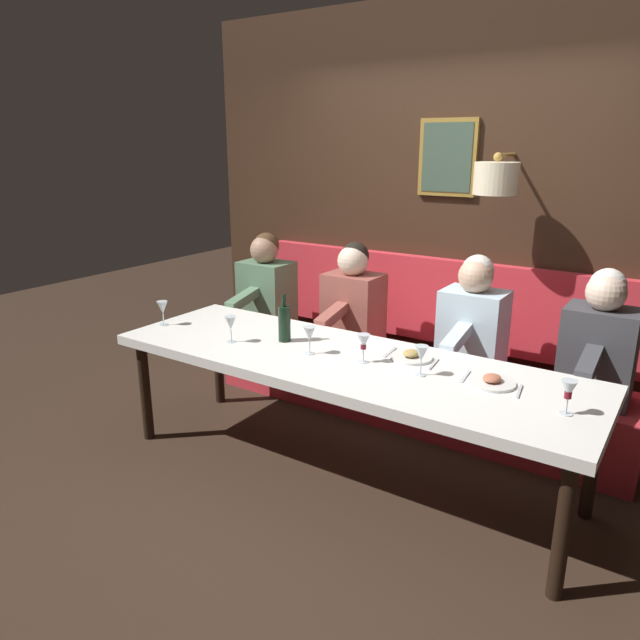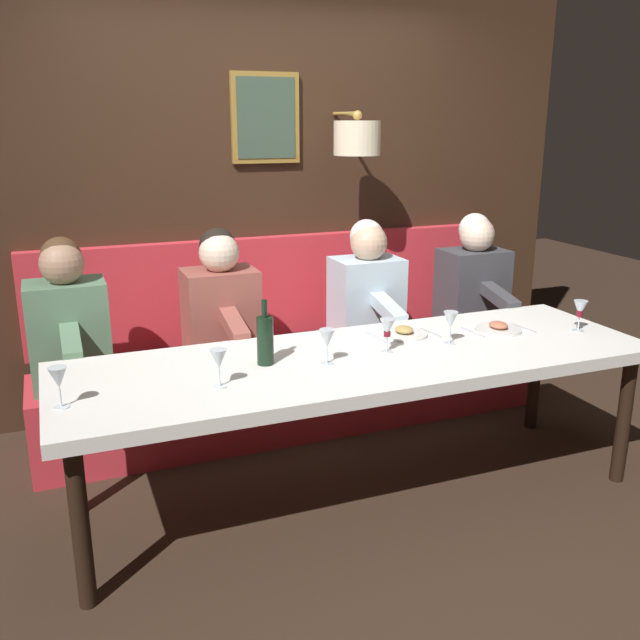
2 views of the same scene
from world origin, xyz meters
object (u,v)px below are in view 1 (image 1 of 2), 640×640
wine_glass_3 (569,391)px  wine_bottle (284,323)px  diner_nearest (599,341)px  diner_near (473,320)px  wine_glass_1 (421,355)px  diner_far (266,286)px  wine_glass_5 (231,324)px  wine_glass_4 (309,335)px  wine_glass_0 (163,308)px  dining_table (343,367)px  wine_glass_2 (363,343)px  diner_middle (353,300)px

wine_glass_3 → wine_bottle: bearing=86.0°
diner_nearest → diner_near: bearing=90.0°
wine_bottle → wine_glass_1: bearing=-93.5°
diner_far → wine_glass_5: diner_far is taller
diner_far → wine_glass_4: diner_far is taller
wine_glass_0 → diner_near: bearing=-60.4°
wine_glass_3 → wine_glass_4: (0.01, 1.42, 0.00)m
dining_table → wine_glass_4: 0.27m
diner_far → wine_glass_4: (-0.93, -1.07, 0.04)m
wine_glass_0 → wine_glass_3: 2.55m
wine_glass_3 → diner_far: bearing=69.1°
wine_glass_0 → dining_table: bearing=-84.4°
wine_bottle → wine_glass_5: bearing=127.2°
diner_nearest → wine_glass_1: diner_nearest is taller
diner_near → wine_glass_2: size_ratio=4.82×
wine_glass_0 → wine_glass_4: size_ratio=1.00×
diner_far → wine_glass_0: diner_far is taller
diner_nearest → wine_bottle: size_ratio=2.64×
wine_glass_3 → wine_glass_4: 1.42m
wine_glass_2 → wine_glass_3: size_ratio=1.00×
diner_near → wine_glass_3: (-0.95, -0.77, 0.04)m
wine_glass_3 → wine_glass_5: bearing=92.4°
diner_far → wine_bottle: 1.16m
diner_far → wine_glass_4: size_ratio=4.82×
diner_middle → wine_glass_2: bearing=-146.3°
diner_near → diner_middle: 0.90m
wine_glass_0 → diner_middle: bearing=-40.9°
diner_middle → wine_glass_1: (-0.89, -0.93, 0.04)m
wine_glass_0 → wine_glass_1: (0.13, -1.81, 0.00)m
wine_glass_0 → wine_glass_5: same height
diner_near → diner_middle: same height
wine_glass_0 → diner_nearest: bearing=-68.2°
diner_near → diner_middle: bearing=90.0°
wine_glass_2 → wine_glass_5: same height
diner_middle → wine_glass_5: bearing=165.8°
wine_glass_1 → wine_glass_5: (-0.14, 1.19, 0.00)m
wine_bottle → diner_middle: bearing=0.1°
wine_glass_3 → wine_glass_4: size_ratio=1.00×
wine_glass_2 → wine_glass_3: 1.09m
diner_middle → wine_glass_5: size_ratio=4.82×
wine_glass_2 → wine_glass_4: same height
diner_far → wine_glass_2: diner_far is taller
wine_glass_2 → diner_far: bearing=57.7°
dining_table → wine_glass_4: bearing=104.7°
dining_table → diner_middle: diner_middle is taller
diner_near → wine_bottle: 1.22m
wine_bottle → wine_glass_4: bearing=-111.9°
dining_table → wine_glass_4: wine_glass_4 is taller
diner_near → diner_nearest: bearing=-90.0°
diner_nearest → diner_far: size_ratio=1.00×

